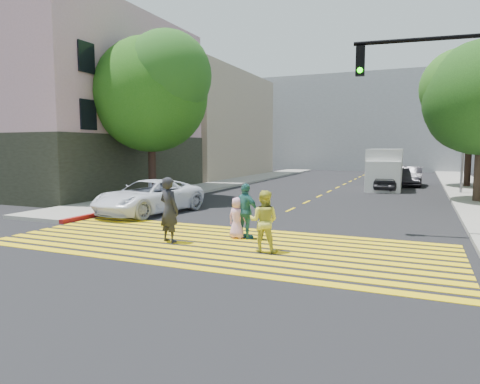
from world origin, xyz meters
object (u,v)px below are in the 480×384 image
Objects in this scene: pedestrian_child at (237,218)px; traffic_signal at (460,100)px; dark_car_near at (388,181)px; tree_left at (152,88)px; white_sedan at (149,197)px; silver_car at (395,172)px; tree_right_far at (472,104)px; pedestrian_man at (169,210)px; pedestrian_woman at (264,221)px; white_van at (385,170)px; dark_car_parked at (411,176)px; pedestrian_extra at (246,211)px.

traffic_signal is at bearing -146.36° from pedestrian_child.
tree_left is at bearing 42.88° from dark_car_near.
white_sedan is 1.15× the size of silver_car.
white_sedan is at bearing 72.07° from silver_car.
tree_right_far reaches higher than pedestrian_man.
pedestrian_man is 1.16× the size of pedestrian_woman.
white_sedan is 17.63m from white_van.
pedestrian_man reaches higher than white_sedan.
white_van reaches higher than dark_car_parked.
pedestrian_child is 7.79m from traffic_signal.
tree_right_far is at bearing -91.78° from pedestrian_extra.
white_van is at bearing -114.27° from dark_car_parked.
dark_car_near is at bearing -81.19° from pedestrian_extra.
pedestrian_woman is at bearing -23.82° from white_sedan.
pedestrian_extra is at bearing 83.05° from dark_car_near.
tree_right_far is 2.27× the size of dark_car_near.
tree_right_far is 4.38× the size of pedestrian_man.
pedestrian_man is at bearing -104.51° from dark_car_parked.
pedestrian_woman reaches higher than silver_car.
pedestrian_extra is (-8.12, -21.81, -4.99)m from tree_right_far.
tree_right_far is 5.10× the size of pedestrian_woman.
white_van is at bearing 43.83° from tree_left.
silver_car is at bearing 90.89° from traffic_signal.
silver_car is (-0.18, 11.43, 0.01)m from dark_car_near.
pedestrian_man is 0.52× the size of dark_car_near.
pedestrian_extra reaches higher than dark_car_parked.
silver_car is at bearing -82.78° from pedestrian_man.
tree_left is at bearing -131.51° from dark_car_parked.
silver_car is at bearing 126.63° from tree_right_far.
pedestrian_woman is 0.26× the size of traffic_signal.
traffic_signal is at bearing -18.62° from tree_left.
tree_left is at bearing -137.84° from white_van.
white_van is at bearing 70.20° from white_sedan.
pedestrian_extra is at bearing -41.48° from tree_left.
dark_car_near is (11.70, 9.82, -5.42)m from tree_left.
pedestrian_extra is 0.33× the size of white_sedan.
pedestrian_woman is 1.88m from pedestrian_child.
tree_right_far reaches higher than pedestrian_woman.
pedestrian_woman is at bearing 87.00° from dark_car_near.
dark_car_parked is 3.92m from white_van.
dark_car_parked is at bearing -102.98° from pedestrian_woman.
dark_car_parked is at bearing 71.01° from white_sedan.
traffic_signal is (6.03, 2.71, 3.44)m from pedestrian_extra.
tree_right_far is at bearing -101.14° from pedestrian_child.
pedestrian_child is at bearing -101.25° from dark_car_parked.
tree_left is 5.29× the size of pedestrian_woman.
tree_right_far is at bearing 29.11° from white_van.
tree_right_far is at bearing 127.47° from silver_car.
pedestrian_extra reaches higher than pedestrian_child.
white_van is (11.39, 10.93, -4.76)m from tree_left.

